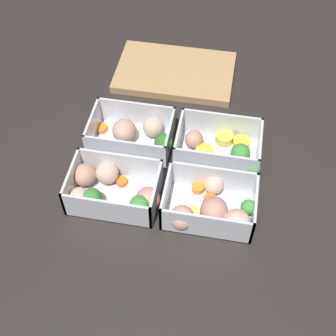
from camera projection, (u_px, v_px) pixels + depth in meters
name	position (u px, v px, depth m)	size (l,w,h in m)	color
ground_plane	(168.00, 175.00, 0.95)	(4.00, 4.00, 0.00)	#282321
container_near_left	(112.00, 189.00, 0.90)	(0.19, 0.12, 0.07)	silver
container_near_right	(212.00, 209.00, 0.87)	(0.17, 0.14, 0.07)	silver
container_far_left	(136.00, 134.00, 0.98)	(0.18, 0.13, 0.07)	silver
container_far_right	(220.00, 148.00, 0.96)	(0.18, 0.13, 0.07)	silver
cutting_board	(175.00, 72.00, 1.13)	(0.28, 0.18, 0.02)	tan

